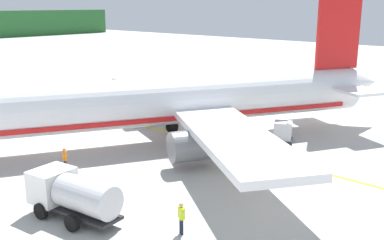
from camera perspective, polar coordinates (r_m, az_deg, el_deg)
airliner_foreground at (r=37.26m, az=-2.72°, el=2.22°), size 38.43×32.50×11.90m
service_truck_catering at (r=25.37m, az=-14.63°, el=-8.87°), size 2.93×5.68×2.40m
cargo_container_near at (r=38.53m, az=11.30°, el=-1.49°), size 2.20×2.20×1.86m
crew_marshaller at (r=23.12m, az=-1.34°, el=-11.85°), size 0.40×0.58×1.68m
crew_loader_left at (r=32.35m, az=-15.60°, el=-4.56°), size 0.37×0.60×1.72m
apron_guide_line at (r=36.51m, az=4.78°, el=-3.57°), size 0.30×60.00×0.01m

